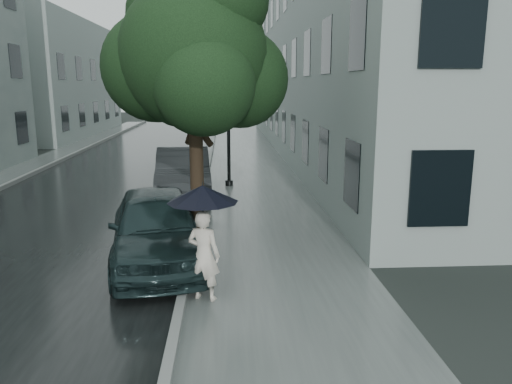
{
  "coord_description": "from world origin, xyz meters",
  "views": [
    {
      "loc": [
        -0.82,
        -7.68,
        3.56
      ],
      "look_at": [
        -0.17,
        2.77,
        1.3
      ],
      "focal_mm": 35.0,
      "sensor_mm": 36.0,
      "label": 1
    }
  ],
  "objects": [
    {
      "name": "car_far",
      "position": [
        -2.2,
        8.37,
        0.78
      ],
      "size": [
        2.02,
        4.84,
        1.56
      ],
      "primitive_type": "imported",
      "rotation": [
        0.0,
        0.0,
        0.08
      ],
      "color": "#222527",
      "rests_on": "ground"
    },
    {
      "name": "street_tree",
      "position": [
        -1.45,
        3.25,
        4.21
      ],
      "size": [
        4.07,
        3.69,
        6.19
      ],
      "color": "#332619",
      "rests_on": "ground"
    },
    {
      "name": "umbrella",
      "position": [
        -1.19,
        0.2,
        1.84
      ],
      "size": [
        1.34,
        1.34,
        1.09
      ],
      "rotation": [
        0.0,
        0.0,
        -0.17
      ],
      "color": "black",
      "rests_on": "ground"
    },
    {
      "name": "building_far_b",
      "position": [
        -13.77,
        30.0,
        4.0
      ],
      "size": [
        7.02,
        18.0,
        8.0
      ],
      "color": "gray",
      "rests_on": "ground"
    },
    {
      "name": "lamp_post",
      "position": [
        -0.86,
        9.95,
        2.75
      ],
      "size": [
        0.84,
        0.37,
        4.79
      ],
      "rotation": [
        0.0,
        0.0,
        -0.13
      ],
      "color": "black",
      "rests_on": "ground"
    },
    {
      "name": "sidewalk",
      "position": [
        0.25,
        12.0,
        0.0
      ],
      "size": [
        3.5,
        60.0,
        0.01
      ],
      "primitive_type": "cube",
      "color": "slate",
      "rests_on": "ground"
    },
    {
      "name": "ground",
      "position": [
        0.0,
        0.0,
        0.0
      ],
      "size": [
        120.0,
        120.0,
        0.0
      ],
      "primitive_type": "plane",
      "color": "black",
      "rests_on": "ground"
    },
    {
      "name": "pedestrian",
      "position": [
        -1.2,
        0.25,
        0.78
      ],
      "size": [
        0.66,
        0.56,
        1.54
      ],
      "primitive_type": "imported",
      "rotation": [
        0.0,
        0.0,
        2.75
      ],
      "color": "beige",
      "rests_on": "sidewalk"
    },
    {
      "name": "building_near",
      "position": [
        5.47,
        19.5,
        4.5
      ],
      "size": [
        7.02,
        36.0,
        9.0
      ],
      "color": "gray",
      "rests_on": "ground"
    },
    {
      "name": "car_near",
      "position": [
        -2.23,
        2.08,
        0.76
      ],
      "size": [
        2.47,
        4.65,
        1.5
      ],
      "primitive_type": "imported",
      "rotation": [
        0.0,
        0.0,
        0.16
      ],
      "color": "#192A2B",
      "rests_on": "ground"
    },
    {
      "name": "sidewalk_far",
      "position": [
        -9.5,
        12.0,
        0.0
      ],
      "size": [
        1.7,
        60.0,
        0.01
      ],
      "primitive_type": "cube",
      "color": "#4C5451",
      "rests_on": "ground"
    },
    {
      "name": "kerb_near",
      "position": [
        -1.57,
        12.0,
        0.07
      ],
      "size": [
        0.15,
        60.0,
        0.15
      ],
      "primitive_type": "cube",
      "color": "slate",
      "rests_on": "ground"
    },
    {
      "name": "kerb_far",
      "position": [
        -8.57,
        12.0,
        0.07
      ],
      "size": [
        0.15,
        60.0,
        0.15
      ],
      "primitive_type": "cube",
      "color": "slate",
      "rests_on": "ground"
    },
    {
      "name": "asphalt_road",
      "position": [
        -5.08,
        12.0,
        0.0
      ],
      "size": [
        6.85,
        60.0,
        0.0
      ],
      "primitive_type": "cube",
      "color": "black",
      "rests_on": "ground"
    }
  ]
}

